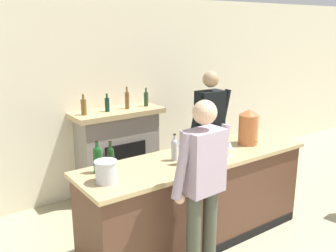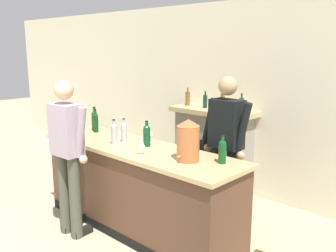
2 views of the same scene
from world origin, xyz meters
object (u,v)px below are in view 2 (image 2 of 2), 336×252
object	(u,v)px
wine_bottle_cabernet_heavy	(114,133)
wine_bottle_merlot_tall	(222,151)
person_customer	(68,152)
wine_bottle_port_short	(95,120)
fireplace_stone	(213,149)
wine_glass_front_right	(142,144)
wine_bottle_rose_blush	(124,132)
wine_bottle_burgundy_dark	(96,122)
wine_glass_back_row	(150,133)
wine_bottle_chardonnay_pale	(147,135)
ice_bucket_steel	(77,125)
person_bartender	(226,148)
copper_dispenser	(188,140)
potted_plant_corner	(77,141)

from	to	relation	value
wine_bottle_cabernet_heavy	wine_bottle_merlot_tall	bearing A→B (deg)	10.89
person_customer	wine_bottle_port_short	distance (m)	1.03
fireplace_stone	wine_glass_front_right	world-z (taller)	fireplace_stone
wine_bottle_rose_blush	wine_bottle_burgundy_dark	distance (m)	0.69
person_customer	wine_bottle_rose_blush	bearing A→B (deg)	74.77
wine_bottle_rose_blush	wine_glass_back_row	bearing A→B (deg)	43.31
wine_bottle_port_short	wine_bottle_merlot_tall	distance (m)	2.12
wine_bottle_chardonnay_pale	fireplace_stone	bearing A→B (deg)	96.78
wine_bottle_merlot_tall	ice_bucket_steel	bearing A→B (deg)	-174.19
person_bartender	wine_bottle_cabernet_heavy	xyz separation A→B (m)	(-1.03, -0.76, 0.13)
wine_glass_back_row	wine_bottle_rose_blush	bearing A→B (deg)	-136.69
wine_bottle_cabernet_heavy	wine_bottle_port_short	world-z (taller)	wine_bottle_port_short
wine_bottle_rose_blush	wine_glass_back_row	distance (m)	0.31
fireplace_stone	copper_dispenser	distance (m)	1.92
fireplace_stone	ice_bucket_steel	world-z (taller)	fireplace_stone
potted_plant_corner	ice_bucket_steel	xyz separation A→B (m)	(1.94, -1.23, 0.78)
potted_plant_corner	fireplace_stone	bearing A→B (deg)	8.46
person_bartender	ice_bucket_steel	xyz separation A→B (m)	(-1.86, -0.72, 0.10)
fireplace_stone	wine_glass_front_right	size ratio (longest dim) A/B	8.80
person_bartender	wine_bottle_merlot_tall	distance (m)	0.60
fireplace_stone	person_bartender	size ratio (longest dim) A/B	0.86
wine_bottle_rose_blush	wine_bottle_port_short	xyz separation A→B (m)	(-0.79, 0.15, 0.02)
wine_bottle_cabernet_heavy	copper_dispenser	bearing A→B (deg)	4.98
wine_bottle_port_short	person_bartender	bearing A→B (deg)	14.24
fireplace_stone	wine_glass_back_row	xyz separation A→B (m)	(0.07, -1.34, 0.48)
wine_bottle_rose_blush	wine_bottle_chardonnay_pale	distance (m)	0.34
wine_bottle_burgundy_dark	wine_bottle_port_short	bearing A→B (deg)	150.85
person_customer	fireplace_stone	bearing A→B (deg)	81.36
person_bartender	wine_bottle_rose_blush	xyz separation A→B (m)	(-1.03, -0.61, 0.13)
wine_bottle_rose_blush	wine_bottle_port_short	bearing A→B (deg)	169.22
wine_bottle_cabernet_heavy	wine_bottle_burgundy_dark	world-z (taller)	wine_bottle_burgundy_dark
wine_bottle_port_short	person_customer	bearing A→B (deg)	-52.82
ice_bucket_steel	fireplace_stone	bearing A→B (deg)	59.25
copper_dispenser	potted_plant_corner	bearing A→B (deg)	162.90
wine_bottle_merlot_tall	wine_bottle_burgundy_dark	bearing A→B (deg)	-179.30
fireplace_stone	wine_bottle_rose_blush	world-z (taller)	fireplace_stone
potted_plant_corner	copper_dispenser	bearing A→B (deg)	-17.10
wine_bottle_port_short	wine_glass_back_row	distance (m)	1.02
wine_bottle_burgundy_dark	wine_bottle_chardonnay_pale	world-z (taller)	wine_bottle_burgundy_dark
fireplace_stone	wine_bottle_cabernet_heavy	world-z (taller)	fireplace_stone
wine_glass_back_row	person_bartender	bearing A→B (deg)	26.55
copper_dispenser	wine_glass_back_row	size ratio (longest dim) A/B	2.71
person_customer	wine_bottle_port_short	world-z (taller)	person_customer
wine_bottle_burgundy_dark	wine_bottle_port_short	world-z (taller)	wine_bottle_port_short
fireplace_stone	wine_bottle_chardonnay_pale	size ratio (longest dim) A/B	5.24
person_bartender	wine_bottle_burgundy_dark	size ratio (longest dim) A/B	5.78
ice_bucket_steel	wine_glass_back_row	distance (m)	1.10
ice_bucket_steel	wine_bottle_port_short	size ratio (longest dim) A/B	0.64
wine_bottle_cabernet_heavy	wine_glass_front_right	world-z (taller)	wine_bottle_cabernet_heavy
copper_dispenser	ice_bucket_steel	size ratio (longest dim) A/B	2.04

